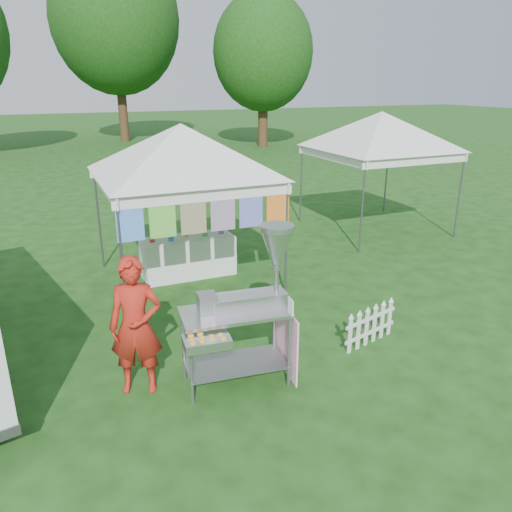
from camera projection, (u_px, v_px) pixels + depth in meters
name	position (u px, v px, depth m)	size (l,w,h in m)	color
ground	(261.00, 369.00, 6.80)	(120.00, 120.00, 0.00)	#1A3F12
canopy_main	(181.00, 124.00, 8.82)	(4.24, 4.24, 3.45)	#59595E
canopy_right	(382.00, 112.00, 12.20)	(4.24, 4.24, 3.45)	#59595E
tree_mid	(115.00, 19.00, 29.74)	(7.60, 7.60, 11.52)	#3A2515
tree_right	(263.00, 52.00, 27.86)	(5.60, 5.60, 8.42)	#3A2515
donut_cart	(252.00, 295.00, 6.16)	(1.57, 0.98, 2.07)	gray
vendor	(136.00, 326.00, 6.08)	(0.65, 0.43, 1.78)	#B22216
picket_fence	(371.00, 326.00, 7.37)	(1.05, 0.30, 0.56)	white
display_table	(188.00, 256.00, 9.95)	(1.80, 0.70, 0.80)	white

